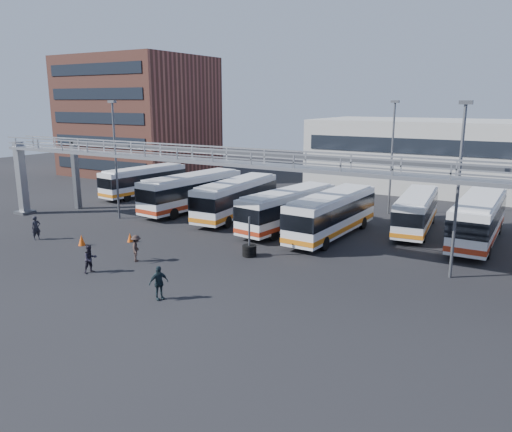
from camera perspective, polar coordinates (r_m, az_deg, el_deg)
The scene contains 21 objects.
ground at distance 29.87m, azimuth -4.69°, elevation -6.95°, with size 140.00×140.00×0.00m, color black.
gantry at distance 33.36m, azimuth 0.98°, elevation 4.98°, with size 51.40×5.15×7.10m.
apartment_building at distance 73.00m, azimuth -13.24°, elevation 11.02°, with size 18.00×15.00×16.00m, color brown.
warehouse at distance 61.30m, azimuth 26.55°, elevation 5.91°, with size 42.00×14.00×8.00m, color #9E9E99.
light_pole_left at distance 44.90m, azimuth -15.78°, elevation 6.87°, with size 0.70×0.35×10.21m.
light_pole_mid at distance 30.48m, azimuth 22.15°, elevation 3.66°, with size 0.70×0.35×10.21m.
light_pole_back at distance 46.71m, azimuth 15.29°, elevation 7.13°, with size 0.70×0.35×10.21m.
bus_0 at distance 55.75m, azimuth -12.67°, elevation 4.03°, with size 3.53×10.54×3.14m.
bus_2 at distance 47.25m, azimuth -7.33°, elevation 2.89°, with size 3.83×11.67×3.48m.
bus_3 at distance 44.11m, azimuth -2.26°, elevation 2.19°, with size 3.20×11.28×3.39m.
bus_4 at distance 40.14m, azimuth 3.70°, elevation 0.96°, with size 3.91×10.91×3.24m.
bus_5 at distance 38.26m, azimuth 8.67°, elevation 0.35°, with size 3.11×11.25×3.38m.
bus_6 at distance 41.61m, azimuth 17.84°, elevation 0.63°, with size 3.37×10.23×3.05m.
bus_7 at distance 39.53m, azimuth 24.07°, elevation -0.19°, with size 2.66×11.38×3.46m.
pedestrian_a at distance 40.75m, azimuth -23.84°, elevation -1.25°, with size 0.66×0.43×1.81m, color black.
pedestrian_b at distance 31.86m, azimuth -18.42°, elevation -4.67°, with size 0.84×0.66×1.73m, color black.
pedestrian_c at distance 33.19m, azimuth -13.52°, elevation -3.61°, with size 1.14×0.66×1.77m, color #312521.
pedestrian_d at distance 26.75m, azimuth -11.06°, elevation -7.51°, with size 1.08×0.45×1.83m, color #19282E.
cone_left at distance 38.07m, azimuth -19.31°, elevation -2.61°, with size 0.50×0.50×0.79m, color #D44B0B.
cone_right at distance 37.99m, azimuth -14.20°, elevation -2.38°, with size 0.43×0.43×0.69m, color #D44B0B.
tire_stack at distance 33.48m, azimuth -0.77°, elevation -3.85°, with size 0.95×0.95×2.71m.
Camera 1 is at (16.33, -22.83, 10.22)m, focal length 35.00 mm.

